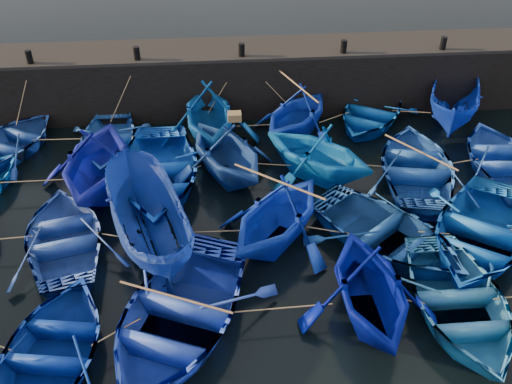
{
  "coord_description": "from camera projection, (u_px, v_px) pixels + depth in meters",
  "views": [
    {
      "loc": [
        -1.27,
        -11.39,
        11.22
      ],
      "look_at": [
        0.0,
        3.2,
        0.7
      ],
      "focal_mm": 40.0,
      "sensor_mm": 36.0,
      "label": 1
    }
  ],
  "objects": [
    {
      "name": "ground",
      "position": [
        266.0,
        279.0,
        15.85
      ],
      "size": [
        120.0,
        120.0,
        0.0
      ],
      "primitive_type": "plane",
      "color": "black",
      "rests_on": "ground"
    },
    {
      "name": "quay_wall",
      "position": [
        241.0,
        79.0,
        23.62
      ],
      "size": [
        26.0,
        2.5,
        2.5
      ],
      "primitive_type": "cube",
      "color": "black",
      "rests_on": "ground"
    },
    {
      "name": "quay_top",
      "position": [
        240.0,
        49.0,
        22.85
      ],
      "size": [
        26.0,
        2.5,
        0.12
      ],
      "primitive_type": "cube",
      "color": "black",
      "rests_on": "quay_wall"
    },
    {
      "name": "bollard_0",
      "position": [
        29.0,
        57.0,
        21.38
      ],
      "size": [
        0.24,
        0.24,
        0.5
      ],
      "primitive_type": "cylinder",
      "color": "black",
      "rests_on": "quay_top"
    },
    {
      "name": "bollard_1",
      "position": [
        137.0,
        53.0,
        21.66
      ],
      "size": [
        0.24,
        0.24,
        0.5
      ],
      "primitive_type": "cylinder",
      "color": "black",
      "rests_on": "quay_top"
    },
    {
      "name": "bollard_2",
      "position": [
        242.0,
        50.0,
        21.94
      ],
      "size": [
        0.24,
        0.24,
        0.5
      ],
      "primitive_type": "cylinder",
      "color": "black",
      "rests_on": "quay_top"
    },
    {
      "name": "bollard_3",
      "position": [
        344.0,
        46.0,
        22.22
      ],
      "size": [
        0.24,
        0.24,
        0.5
      ],
      "primitive_type": "cylinder",
      "color": "black",
      "rests_on": "quay_top"
    },
    {
      "name": "bollard_4",
      "position": [
        443.0,
        43.0,
        22.51
      ],
      "size": [
        0.24,
        0.24,
        0.5
      ],
      "primitive_type": "cylinder",
      "color": "black",
      "rests_on": "quay_top"
    },
    {
      "name": "boat_0",
      "position": [
        8.0,
        143.0,
        20.93
      ],
      "size": [
        5.16,
        5.68,
        0.96
      ],
      "primitive_type": "imported",
      "rotation": [
        0.0,
        0.0,
        2.64
      ],
      "color": "navy",
      "rests_on": "ground"
    },
    {
      "name": "boat_1",
      "position": [
        107.0,
        140.0,
        21.15
      ],
      "size": [
        3.11,
        4.32,
        0.89
      ],
      "primitive_type": "imported",
      "rotation": [
        0.0,
        0.0,
        0.01
      ],
      "color": "blue",
      "rests_on": "ground"
    },
    {
      "name": "boat_2",
      "position": [
        208.0,
        113.0,
        21.36
      ],
      "size": [
        4.06,
        4.65,
        2.35
      ],
      "primitive_type": "imported",
      "rotation": [
        0.0,
        0.0,
        0.05
      ],
      "color": "#094C9C",
      "rests_on": "ground"
    },
    {
      "name": "boat_3",
      "position": [
        297.0,
        112.0,
        21.68
      ],
      "size": [
        5.17,
        5.25,
        2.09
      ],
      "primitive_type": "imported",
      "rotation": [
        0.0,
        0.0,
        -0.68
      ],
      "color": "#0D30BD",
      "rests_on": "ground"
    },
    {
      "name": "boat_4",
      "position": [
        370.0,
        113.0,
        22.82
      ],
      "size": [
        5.23,
        5.64,
        0.95
      ],
      "primitive_type": "imported",
      "rotation": [
        0.0,
        0.0,
        -0.56
      ],
      "color": "#09499A",
      "rests_on": "ground"
    },
    {
      "name": "boat_5",
      "position": [
        455.0,
        102.0,
        22.5
      ],
      "size": [
        3.73,
        5.34,
        1.94
      ],
      "primitive_type": "imported",
      "rotation": [
        0.0,
        0.0,
        -0.41
      ],
      "color": "#0C2CAE",
      "rests_on": "ground"
    },
    {
      "name": "boat_7",
      "position": [
        96.0,
        160.0,
        18.53
      ],
      "size": [
        4.54,
        5.14,
        2.53
      ],
      "primitive_type": "imported",
      "rotation": [
        0.0,
        0.0,
        3.06
      ],
      "color": "#0F198F",
      "rests_on": "ground"
    },
    {
      "name": "boat_8",
      "position": [
        157.0,
        172.0,
        19.14
      ],
      "size": [
        4.2,
        5.84,
        1.2
      ],
      "primitive_type": "imported",
      "rotation": [
        0.0,
        0.0,
        0.01
      ],
      "color": "blue",
      "rests_on": "ground"
    },
    {
      "name": "boat_9",
      "position": [
        227.0,
        150.0,
        19.26
      ],
      "size": [
        5.21,
        5.49,
        2.27
      ],
      "primitive_type": "imported",
      "rotation": [
        0.0,
        0.0,
        3.58
      ],
      "color": "navy",
      "rests_on": "ground"
    },
    {
      "name": "boat_10",
      "position": [
        318.0,
        151.0,
        19.3
      ],
      "size": [
        5.49,
        5.45,
        2.19
      ],
      "primitive_type": "imported",
      "rotation": [
        0.0,
        0.0,
        3.98
      ],
      "color": "blue",
      "rests_on": "ground"
    },
    {
      "name": "boat_11",
      "position": [
        417.0,
        166.0,
        19.53
      ],
      "size": [
        4.74,
        5.91,
        1.09
      ],
      "primitive_type": "imported",
      "rotation": [
        0.0,
        0.0,
        2.94
      ],
      "color": "#194794",
      "rests_on": "ground"
    },
    {
      "name": "boat_12",
      "position": [
        503.0,
        159.0,
        19.98
      ],
      "size": [
        3.83,
        5.11,
        1.01
      ],
      "primitive_type": "imported",
      "rotation": [
        0.0,
        0.0,
        3.07
      ],
      "color": "blue",
      "rests_on": "ground"
    },
    {
      "name": "boat_14",
      "position": [
        65.0,
        236.0,
        16.6
      ],
      "size": [
        4.33,
        5.32,
        0.97
      ],
      "primitive_type": "imported",
      "rotation": [
        0.0,
        0.0,
        3.37
      ],
      "color": "#28489D",
      "rests_on": "ground"
    },
    {
      "name": "boat_15",
      "position": [
        148.0,
        222.0,
        16.29
      ],
      "size": [
        3.48,
        5.63,
        2.04
      ],
      "primitive_type": "imported",
      "rotation": [
        0.0,
        0.0,
        3.45
      ],
      "color": "navy",
      "rests_on": "ground"
    },
    {
      "name": "boat_16",
      "position": [
        278.0,
        214.0,
        16.46
      ],
      "size": [
        5.46,
        5.55,
        2.21
      ],
      "primitive_type": "imported",
      "rotation": [
        0.0,
        0.0,
        -0.67
      ],
      "color": "#0D30D1",
      "rests_on": "ground"
    },
    {
      "name": "boat_17",
      "position": [
        388.0,
        234.0,
        16.62
      ],
      "size": [
        6.05,
        6.28,
        1.06
      ],
      "primitive_type": "imported",
      "rotation": [
        0.0,
        0.0,
        0.68
      ],
      "color": "navy",
      "rests_on": "ground"
    },
    {
      "name": "boat_18",
      "position": [
        480.0,
        232.0,
        16.63
      ],
      "size": [
        6.36,
        6.76,
        1.14
      ],
      "primitive_type": "imported",
      "rotation": [
        0.0,
        0.0,
        -0.6
      ],
      "color": "blue",
      "rests_on": "ground"
    },
    {
      "name": "boat_21",
      "position": [
        53.0,
        350.0,
        13.27
      ],
      "size": [
        4.02,
        5.11,
        0.96
      ],
      "primitive_type": "imported",
      "rotation": [
        0.0,
        0.0,
        2.98
      ],
      "color": "navy",
      "rests_on": "ground"
    },
    {
      "name": "boat_22",
      "position": [
        177.0,
        315.0,
        14.0
      ],
      "size": [
        6.05,
        6.91,
        1.19
      ],
      "primitive_type": "imported",
      "rotation": [
        0.0,
        0.0,
        -0.41
      ],
      "color": "blue",
      "rests_on": "ground"
    },
    {
      "name": "boat_23",
      "position": [
        370.0,
        286.0,
        14.11
      ],
      "size": [
        3.67,
        4.23,
        2.19
      ],
      "primitive_type": "imported",
      "rotation": [
        0.0,
        0.0,
        0.02
      ],
      "color": "#000D8A",
      "rests_on": "ground"
    },
    {
      "name": "boat_24",
      "position": [
        459.0,
        302.0,
        14.45
      ],
      "size": [
        3.55,
        4.96,
        1.03
      ],
      "primitive_type": "imported",
      "rotation": [
        0.0,
        0.0,
        -0.0
      ],
      "color": "#2C79C3",
      "rests_on": "ground"
    },
    {
      "name": "wooden_crate",
      "position": [
        235.0,
        116.0,
        18.55
      ],
      "size": [
        0.44,
        0.37,
        0.26
      ],
      "primitive_type": "cube",
      "color": "olive",
      "rests_on": "boat_9"
    },
    {
      "name": "mooring_ropes",
      "position": [
        249.0,
        160.0,
        19.25
      ],
      "size": [
        17.25,
        12.14,
        2.1
      ],
      "color": "tan",
      "rests_on": "ground"
    },
    {
      "name": "loose_oars",
      "position": [
        303.0,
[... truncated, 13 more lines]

